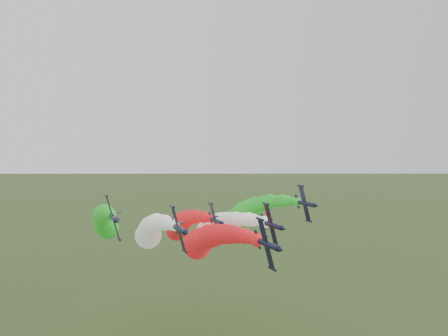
{
  "coord_description": "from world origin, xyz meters",
  "views": [
    {
      "loc": [
        -37.3,
        -69.67,
        53.96
      ],
      "look_at": [
        -5.29,
        7.49,
        50.52
      ],
      "focal_mm": 35.0,
      "sensor_mm": 36.0,
      "label": 1
    }
  ],
  "objects_px": {
    "jet_inner_right": "(215,227)",
    "jet_outer_right": "(247,211)",
    "jet_trail": "(181,224)",
    "jet_inner_left": "(150,230)",
    "jet_outer_left": "(105,222)",
    "jet_lead": "(205,240)"
  },
  "relations": [
    {
      "from": "jet_inner_right",
      "to": "jet_outer_right",
      "type": "relative_size",
      "value": 0.99
    },
    {
      "from": "jet_inner_right",
      "to": "jet_trail",
      "type": "relative_size",
      "value": 0.99
    },
    {
      "from": "jet_inner_left",
      "to": "jet_outer_right",
      "type": "relative_size",
      "value": 1.0
    },
    {
      "from": "jet_inner_right",
      "to": "jet_trail",
      "type": "xyz_separation_m",
      "value": [
        -3.82,
        19.24,
        -2.0
      ]
    },
    {
      "from": "jet_inner_right",
      "to": "jet_outer_left",
      "type": "xyz_separation_m",
      "value": [
        -27.87,
        8.29,
        2.03
      ]
    },
    {
      "from": "jet_inner_left",
      "to": "jet_inner_right",
      "type": "bearing_deg",
      "value": -8.64
    },
    {
      "from": "jet_inner_right",
      "to": "jet_outer_left",
      "type": "relative_size",
      "value": 1.0
    },
    {
      "from": "jet_outer_left",
      "to": "jet_outer_right",
      "type": "xyz_separation_m",
      "value": [
        42.87,
        3.01,
        0.12
      ]
    },
    {
      "from": "jet_lead",
      "to": "jet_inner_right",
      "type": "relative_size",
      "value": 1.01
    },
    {
      "from": "jet_lead",
      "to": "jet_outer_right",
      "type": "relative_size",
      "value": 1.01
    },
    {
      "from": "jet_inner_left",
      "to": "jet_trail",
      "type": "height_order",
      "value": "jet_inner_left"
    },
    {
      "from": "jet_lead",
      "to": "jet_inner_right",
      "type": "xyz_separation_m",
      "value": [
        7.01,
        11.29,
        0.8
      ]
    },
    {
      "from": "jet_trail",
      "to": "jet_inner_right",
      "type": "bearing_deg",
      "value": -78.77
    },
    {
      "from": "jet_outer_left",
      "to": "jet_inner_left",
      "type": "bearing_deg",
      "value": -28.07
    },
    {
      "from": "jet_lead",
      "to": "jet_inner_left",
      "type": "height_order",
      "value": "jet_inner_left"
    },
    {
      "from": "jet_inner_left",
      "to": "jet_outer_left",
      "type": "xyz_separation_m",
      "value": [
        -10.64,
        5.67,
        2.09
      ]
    },
    {
      "from": "jet_inner_right",
      "to": "jet_outer_left",
      "type": "height_order",
      "value": "jet_outer_left"
    },
    {
      "from": "jet_outer_right",
      "to": "jet_lead",
      "type": "bearing_deg",
      "value": -134.26
    },
    {
      "from": "jet_inner_right",
      "to": "jet_outer_right",
      "type": "height_order",
      "value": "jet_outer_right"
    },
    {
      "from": "jet_inner_right",
      "to": "jet_lead",
      "type": "bearing_deg",
      "value": -121.82
    },
    {
      "from": "jet_inner_right",
      "to": "jet_outer_right",
      "type": "xyz_separation_m",
      "value": [
        15.01,
        11.3,
        2.14
      ]
    },
    {
      "from": "jet_inner_left",
      "to": "jet_lead",
      "type": "bearing_deg",
      "value": -53.7
    }
  ]
}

